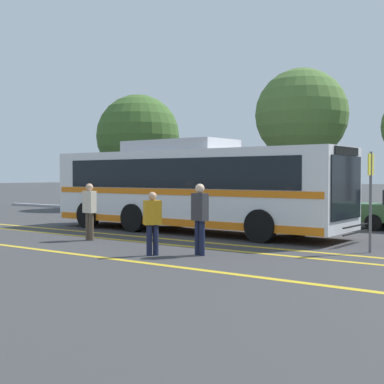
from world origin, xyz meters
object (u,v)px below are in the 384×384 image
Objects in this scene: parked_car_1 at (178,201)px; tree_1 at (302,115)px; bus_stop_sign at (371,189)px; pedestrian_1 at (152,220)px; parked_car_2 at (287,207)px; transit_bus at (192,186)px; parked_car_0 at (106,198)px; pedestrian_2 at (200,214)px; tree_2 at (138,136)px; pedestrian_0 at (89,208)px.

tree_1 is at bearing -49.37° from parked_car_1.
tree_1 is (-6.89, 11.03, 3.38)m from bus_stop_sign.
parked_car_2 is at bearing -141.22° from pedestrian_1.
transit_bus is 5.26m from parked_car_2.
pedestrian_2 reaches higher than parked_car_0.
pedestrian_2 is 0.69× the size of bus_stop_sign.
transit_bus reaches higher than parked_car_0.
bus_stop_sign is (4.26, 3.67, 0.75)m from pedestrian_1.
transit_bus is 7.26× the size of pedestrian_1.
pedestrian_2 is 0.24× the size of tree_1.
tree_2 reaches higher than pedestrian_2.
parked_car_0 is 12.74m from pedestrian_0.
pedestrian_0 reaches higher than parked_car_2.
pedestrian_1 is at bearing -134.62° from parked_car_0.
parked_car_2 is (11.00, -0.53, -0.09)m from parked_car_0.
transit_bus is at bearing -89.11° from tree_1.
parked_car_0 is at bearing -42.82° from pedestrian_0.
tree_1 is (9.58, 4.05, 4.24)m from parked_car_0.
transit_bus is at bearing -40.62° from tree_2.
bus_stop_sign reaches higher than pedestrian_2.
pedestrian_0 is at bearing 164.77° from parked_car_2.
parked_car_2 is 2.89× the size of pedestrian_1.
tree_2 is (-10.45, 8.96, 2.71)m from transit_bus.
tree_1 reaches higher than pedestrian_1.
bus_stop_sign reaches higher than parked_car_1.
parked_car_0 is at bearing 83.34° from parked_car_1.
pedestrian_0 reaches higher than pedestrian_1.
transit_bus is at bearing -101.59° from pedestrian_0.
bus_stop_sign is at bearing -58.01° from tree_1.
transit_bus is 1.57× the size of tree_1.
tree_1 is 10.34m from tree_2.
parked_car_1 is 12.56m from pedestrian_2.
bus_stop_sign reaches higher than pedestrian_1.
pedestrian_2 is 14.98m from tree_1.
parked_car_0 is 0.61× the size of tree_1.
tree_2 reaches higher than parked_car_0.
parked_car_1 is 2.52× the size of pedestrian_0.
bus_stop_sign is 13.44m from tree_1.
parked_car_2 is at bearing -96.28° from parked_car_0.
pedestrian_1 is 15.50m from tree_1.
pedestrian_1 reaches higher than parked_car_1.
bus_stop_sign is (3.32, 2.96, 0.61)m from pedestrian_2.
parked_car_1 is at bearing -137.75° from transit_bus.
tree_2 is at bearing -176.48° from tree_1.
transit_bus is 5.73m from pedestrian_1.
pedestrian_0 is at bearing -140.96° from parked_car_0.
parked_car_0 is at bearing 87.13° from parked_car_2.
bus_stop_sign is at bearing 79.04° from transit_bus.
pedestrian_0 reaches higher than parked_car_1.
transit_bus is at bearing -100.96° from bus_stop_sign.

